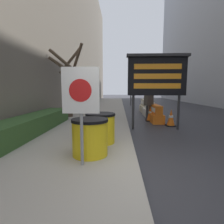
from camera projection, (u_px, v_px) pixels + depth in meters
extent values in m
plane|color=#2D2D33|center=(139.00, 175.00, 3.27)|extent=(120.00, 120.00, 0.00)
cube|color=gray|center=(36.00, 169.00, 3.34)|extent=(3.95, 56.00, 0.15)
cube|color=#335628|center=(35.00, 123.00, 6.13)|extent=(0.90, 5.03, 0.58)
cylinder|color=#4C3D2D|center=(69.00, 92.00, 9.46)|extent=(0.35, 0.35, 2.72)
cylinder|color=#4C3D2D|center=(64.00, 62.00, 8.59)|extent=(1.50, 0.17, 1.29)
cylinder|color=#4C3D2D|center=(77.00, 59.00, 9.62)|extent=(0.92, 0.91, 1.60)
cylinder|color=#4C3D2D|center=(62.00, 67.00, 8.63)|extent=(1.46, 0.43, 1.05)
cylinder|color=#4C3D2D|center=(71.00, 60.00, 9.85)|extent=(1.34, 0.23, 1.55)
cylinder|color=yellow|center=(90.00, 138.00, 3.85)|extent=(0.78, 0.78, 0.75)
cylinder|color=black|center=(90.00, 120.00, 3.80)|extent=(0.81, 0.81, 0.06)
cylinder|color=yellow|center=(100.00, 129.00, 4.78)|extent=(0.78, 0.78, 0.75)
cylinder|color=black|center=(100.00, 114.00, 4.73)|extent=(0.81, 0.81, 0.06)
cylinder|color=gray|center=(82.00, 129.00, 3.29)|extent=(0.06, 0.06, 1.43)
cube|color=white|center=(81.00, 90.00, 3.18)|extent=(0.69, 0.04, 0.84)
cylinder|color=red|center=(80.00, 91.00, 3.16)|extent=(0.41, 0.01, 0.41)
cylinder|color=#28282B|center=(133.00, 112.00, 7.10)|extent=(0.10, 0.10, 1.38)
cylinder|color=#28282B|center=(178.00, 113.00, 7.02)|extent=(0.10, 0.10, 1.38)
cube|color=black|center=(157.00, 77.00, 6.88)|extent=(2.27, 0.24, 1.48)
cube|color=#28282B|center=(158.00, 55.00, 6.71)|extent=(2.39, 0.34, 0.10)
cube|color=orange|center=(158.00, 66.00, 6.71)|extent=(1.82, 0.02, 0.21)
cube|color=orange|center=(157.00, 76.00, 6.75)|extent=(1.82, 0.02, 0.21)
cube|color=orange|center=(157.00, 86.00, 6.80)|extent=(1.82, 0.02, 0.21)
cube|color=orange|center=(155.00, 118.00, 8.85)|extent=(0.56, 1.63, 0.43)
cube|color=orange|center=(156.00, 109.00, 8.80)|extent=(0.34, 1.63, 0.43)
cube|color=white|center=(152.00, 109.00, 8.80)|extent=(0.02, 1.31, 0.21)
cube|color=silver|center=(149.00, 112.00, 10.82)|extent=(0.59, 1.61, 0.45)
cube|color=silver|center=(149.00, 105.00, 10.77)|extent=(0.36, 1.61, 0.45)
cube|color=white|center=(146.00, 105.00, 10.77)|extent=(0.02, 1.28, 0.22)
cube|color=beige|center=(144.00, 109.00, 12.85)|extent=(0.52, 1.75, 0.47)
cube|color=beige|center=(144.00, 102.00, 12.79)|extent=(0.31, 1.75, 0.47)
cube|color=white|center=(142.00, 102.00, 12.80)|extent=(0.02, 1.40, 0.23)
cube|color=black|center=(171.00, 126.00, 7.80)|extent=(0.42, 0.42, 0.04)
cone|color=orange|center=(171.00, 117.00, 7.75)|extent=(0.33, 0.33, 0.71)
cylinder|color=white|center=(171.00, 116.00, 7.75)|extent=(0.19, 0.19, 0.10)
cube|color=black|center=(150.00, 121.00, 9.09)|extent=(0.44, 0.44, 0.04)
cone|color=orange|center=(150.00, 113.00, 9.04)|extent=(0.35, 0.35, 0.75)
cylinder|color=white|center=(150.00, 112.00, 9.04)|extent=(0.20, 0.20, 0.10)
cube|color=black|center=(145.00, 113.00, 12.37)|extent=(0.32, 0.32, 0.04)
cone|color=orange|center=(145.00, 109.00, 12.33)|extent=(0.25, 0.25, 0.53)
cylinder|color=white|center=(145.00, 108.00, 12.33)|extent=(0.15, 0.15, 0.07)
cylinder|color=#2D2D30|center=(131.00, 85.00, 18.11)|extent=(0.12, 0.12, 4.25)
cube|color=#23281E|center=(131.00, 68.00, 17.75)|extent=(0.28, 0.28, 0.84)
sphere|color=#360605|center=(131.00, 65.00, 17.56)|extent=(0.15, 0.15, 0.15)
sphere|color=#392C06|center=(131.00, 68.00, 17.60)|extent=(0.15, 0.15, 0.15)
sphere|color=green|center=(131.00, 71.00, 17.63)|extent=(0.15, 0.15, 0.15)
cylinder|color=#2D2D30|center=(180.00, 87.00, 20.93)|extent=(0.12, 0.12, 3.87)
cube|color=#23281E|center=(181.00, 74.00, 20.58)|extent=(0.28, 0.28, 0.84)
sphere|color=#360605|center=(181.00, 72.00, 20.40)|extent=(0.15, 0.15, 0.15)
sphere|color=gold|center=(181.00, 74.00, 20.43)|extent=(0.15, 0.15, 0.15)
sphere|color=black|center=(181.00, 77.00, 20.47)|extent=(0.15, 0.15, 0.15)
cylinder|color=#333338|center=(147.00, 113.00, 9.12)|extent=(0.13, 0.13, 0.80)
cylinder|color=#333338|center=(150.00, 113.00, 9.11)|extent=(0.13, 0.13, 0.80)
cube|color=#47423D|center=(149.00, 99.00, 9.02)|extent=(0.51, 0.45, 0.64)
sphere|color=#C87467|center=(149.00, 91.00, 8.97)|extent=(0.22, 0.22, 0.22)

